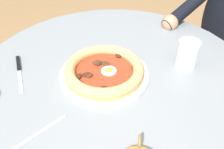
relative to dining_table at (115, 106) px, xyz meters
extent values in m
cylinder|color=gray|center=(0.00, 0.00, 0.15)|extent=(0.95, 0.95, 0.04)
cylinder|color=gray|center=(0.00, 0.00, -0.22)|extent=(0.09, 0.09, 0.69)
cylinder|color=white|center=(0.04, 0.00, 0.17)|extent=(0.29, 0.29, 0.01)
cylinder|color=#E0B26B|center=(0.04, 0.00, 0.18)|extent=(0.26, 0.26, 0.01)
torus|color=#E0B26B|center=(0.04, 0.00, 0.19)|extent=(0.26, 0.26, 0.03)
cylinder|color=red|center=(0.04, 0.00, 0.18)|extent=(0.24, 0.24, 0.00)
cylinder|color=white|center=(0.03, 0.01, 0.19)|extent=(0.05, 0.05, 0.00)
ellipsoid|color=yellow|center=(0.03, 0.01, 0.19)|extent=(0.02, 0.02, 0.02)
ellipsoid|color=#3D2314|center=(0.10, 0.00, 0.19)|extent=(0.04, 0.03, 0.01)
ellipsoid|color=#3D2314|center=(0.07, 0.08, 0.19)|extent=(0.03, 0.02, 0.01)
ellipsoid|color=#4C2D19|center=(0.02, -0.03, 0.19)|extent=(0.04, 0.04, 0.01)
ellipsoid|color=#4C2D19|center=(-0.06, 0.02, 0.19)|extent=(0.03, 0.03, 0.01)
ellipsoid|color=#4C2D19|center=(0.09, 0.01, 0.19)|extent=(0.03, 0.02, 0.01)
ellipsoid|color=#3D2314|center=(0.04, -0.04, 0.19)|extent=(0.03, 0.03, 0.01)
ellipsoid|color=#3D2314|center=(0.12, 0.00, 0.19)|extent=(0.02, 0.03, 0.01)
ellipsoid|color=#4C2D19|center=(0.05, -0.05, 0.19)|extent=(0.03, 0.02, 0.01)
ellipsoid|color=#3D2314|center=(-0.04, -0.06, 0.19)|extent=(0.04, 0.04, 0.01)
ellipsoid|color=#2D6B28|center=(-0.02, 0.05, 0.19)|extent=(0.01, 0.01, 0.00)
ellipsoid|color=#2D6B28|center=(0.11, -0.02, 0.19)|extent=(0.01, 0.01, 0.00)
ellipsoid|color=#2D6B28|center=(0.06, 0.03, 0.19)|extent=(0.01, 0.01, 0.00)
cylinder|color=silver|center=(-0.24, 0.05, 0.21)|extent=(0.07, 0.07, 0.09)
cylinder|color=silver|center=(-0.24, 0.05, 0.18)|extent=(0.06, 0.06, 0.03)
cube|color=silver|center=(0.30, -0.07, 0.17)|extent=(0.01, 0.11, 0.00)
cube|color=black|center=(0.29, -0.17, 0.17)|extent=(0.01, 0.08, 0.01)
torus|color=olive|center=(0.06, 0.29, 0.20)|extent=(0.02, 0.03, 0.03)
cube|color=#BCBCC1|center=(0.28, 0.15, 0.17)|extent=(0.18, 0.08, 0.00)
cube|color=#282833|center=(-0.66, -0.12, -0.36)|extent=(0.34, 0.39, 0.45)
cylinder|color=black|center=(-0.43, -0.22, 0.22)|extent=(0.27, 0.13, 0.14)
sphere|color=tan|center=(-0.33, -0.19, 0.18)|extent=(0.07, 0.07, 0.07)
cylinder|color=#8E6B4C|center=(-0.48, -0.29, -0.37)|extent=(0.02, 0.02, 0.44)
cylinder|color=#8E6B4C|center=(-0.55, 0.10, -0.37)|extent=(0.02, 0.02, 0.44)
cylinder|color=#8E6B4C|center=(-0.87, -0.36, -0.37)|extent=(0.02, 0.02, 0.44)
camera|label=1|loc=(0.25, 0.58, 0.69)|focal=39.47mm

